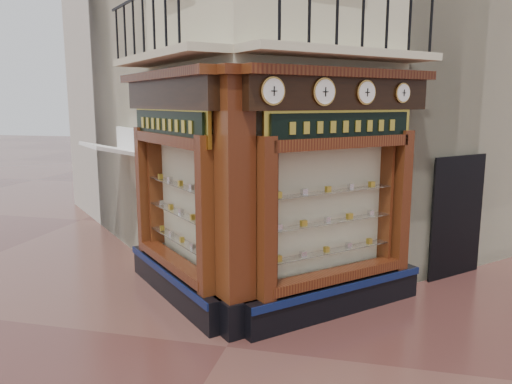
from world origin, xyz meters
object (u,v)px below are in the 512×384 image
(clock_c, at_px, (366,92))
(signboard_left, at_px, (168,124))
(corner_pilaster, at_px, (235,208))
(clock_b, at_px, (324,92))
(awning, at_px, (114,256))
(clock_d, at_px, (402,93))
(signboard_right, at_px, (343,126))
(clock_a, at_px, (273,91))

(clock_c, height_order, signboard_left, clock_c)
(corner_pilaster, bearing_deg, signboard_left, 100.25)
(clock_b, bearing_deg, awning, 108.60)
(awning, xyz_separation_m, signboard_left, (2.31, -2.05, 3.10))
(clock_d, xyz_separation_m, signboard_right, (-0.90, -0.74, -0.52))
(clock_b, distance_m, signboard_right, 0.72)
(clock_b, distance_m, clock_c, 0.83)
(clock_a, height_order, clock_c, clock_a)
(corner_pilaster, xyz_separation_m, clock_b, (1.20, 0.60, 1.67))
(signboard_right, bearing_deg, awning, 113.59)
(signboard_right, bearing_deg, clock_b, -167.01)
(clock_d, relative_size, signboard_left, 0.14)
(clock_a, distance_m, clock_b, 0.90)
(signboard_right, bearing_deg, clock_a, -175.42)
(corner_pilaster, relative_size, clock_c, 10.47)
(clock_c, height_order, signboard_right, clock_c)
(clock_a, height_order, signboard_right, clock_a)
(clock_b, height_order, clock_c, clock_b)
(clock_a, bearing_deg, clock_b, 0.00)
(corner_pilaster, xyz_separation_m, clock_c, (1.79, 1.18, 1.67))
(clock_d, height_order, signboard_right, clock_d)
(awning, bearing_deg, clock_b, -161.40)
(clock_b, height_order, signboard_left, clock_b)
(clock_b, bearing_deg, clock_d, 0.00)
(clock_b, xyz_separation_m, signboard_left, (-2.66, 0.42, -0.52))
(clock_c, bearing_deg, corner_pilaster, 168.52)
(corner_pilaster, height_order, clock_a, corner_pilaster)
(clock_b, distance_m, signboard_left, 2.74)
(clock_a, relative_size, clock_b, 0.96)
(clock_c, relative_size, awning, 0.24)
(awning, relative_size, signboard_right, 0.76)
(clock_a, bearing_deg, signboard_right, 4.58)
(awning, bearing_deg, clock_c, -153.69)
(clock_c, bearing_deg, clock_b, 180.00)
(clock_a, bearing_deg, signboard_left, 107.48)
(clock_b, bearing_deg, signboard_right, 12.99)
(clock_a, relative_size, awning, 0.25)
(clock_d, bearing_deg, clock_b, 180.00)
(awning, relative_size, signboard_left, 0.70)
(corner_pilaster, relative_size, clock_b, 9.67)
(corner_pilaster, bearing_deg, clock_a, -49.15)
(signboard_left, bearing_deg, clock_c, -132.00)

